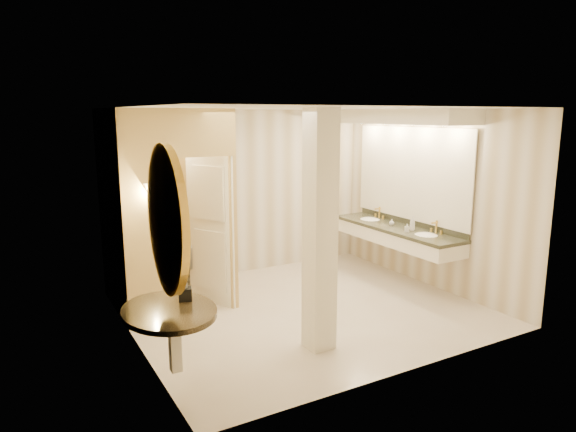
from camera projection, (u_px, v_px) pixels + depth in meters
name	position (u px, v px, depth m)	size (l,w,h in m)	color
floor	(304.00, 309.00, 7.03)	(4.50, 4.50, 0.00)	beige
ceiling	(305.00, 108.00, 6.50)	(4.50, 4.50, 0.00)	white
wall_back	(242.00, 193.00, 8.47)	(4.50, 0.02, 2.70)	beige
wall_front	(410.00, 246.00, 5.06)	(4.50, 0.02, 2.70)	beige
wall_left	(131.00, 232.00, 5.67)	(0.02, 4.00, 2.70)	beige
wall_right	(430.00, 199.00, 7.85)	(0.02, 4.00, 2.70)	beige
toilet_closet	(198.00, 206.00, 7.04)	(1.50, 1.55, 2.70)	#F2D07E
wall_sconce	(149.00, 190.00, 6.12)	(0.14, 0.14, 0.42)	gold
vanity	(400.00, 179.00, 8.01)	(0.75, 2.64, 2.09)	white
console_shelf	(168.00, 259.00, 4.61)	(1.06, 1.06, 1.98)	black
pillar	(320.00, 232.00, 5.64)	(0.29, 0.29, 2.70)	white
tissue_box	(185.00, 294.00, 4.90)	(0.12, 0.12, 0.12)	black
toilet	(188.00, 264.00, 7.75)	(0.45, 0.79, 0.81)	white
soap_bottle_a	(407.00, 228.00, 7.75)	(0.06, 0.06, 0.12)	beige
soap_bottle_b	(392.00, 222.00, 8.21)	(0.08, 0.08, 0.10)	silver
soap_bottle_c	(412.00, 223.00, 7.85)	(0.08, 0.08, 0.22)	#C6B28C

